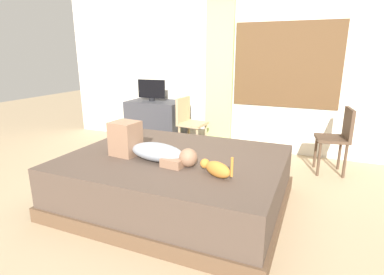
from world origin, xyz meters
TOP-DOWN VIEW (x-y plane):
  - ground_plane at (0.00, 0.00)m, footprint 16.00×16.00m
  - back_wall_with_window at (0.02, 2.30)m, footprint 6.40×0.14m
  - bed at (-0.06, 0.09)m, footprint 2.16×1.73m
  - person_lying at (-0.25, -0.09)m, footprint 0.94×0.34m
  - cat at (0.49, -0.24)m, footprint 0.33×0.21m
  - desk at (-1.31, 1.90)m, footprint 0.90×0.56m
  - tv_monitor at (-1.37, 1.90)m, footprint 0.48×0.10m
  - cup at (-0.99, 2.12)m, footprint 0.08×0.08m
  - chair_by_desk at (-0.62, 1.72)m, footprint 0.41×0.41m
  - chair_spare at (1.48, 1.65)m, footprint 0.44×0.44m
  - curtain_left at (-0.29, 2.18)m, footprint 0.44×0.06m

SIDE VIEW (x-z plane):
  - ground_plane at x=0.00m, z-range 0.00..0.00m
  - bed at x=-0.06m, z-range 0.00..0.52m
  - desk at x=-1.31m, z-range 0.00..0.74m
  - chair_by_desk at x=-0.62m, z-range 0.08..0.94m
  - chair_spare at x=1.48m, z-range 0.08..0.94m
  - cat at x=0.49m, z-range 0.49..0.70m
  - person_lying at x=-0.25m, z-range 0.47..0.81m
  - cup at x=-0.99m, z-range 0.74..0.84m
  - tv_monitor at x=-1.37m, z-range 0.75..1.10m
  - curtain_left at x=-0.29m, z-range 0.00..2.37m
  - back_wall_with_window at x=0.02m, z-range 0.00..2.90m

